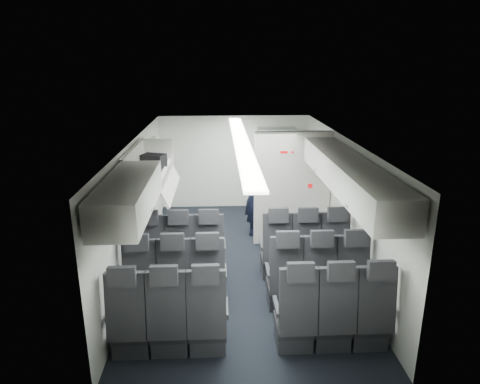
{
  "coord_description": "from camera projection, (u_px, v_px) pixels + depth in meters",
  "views": [
    {
      "loc": [
        -0.36,
        -6.69,
        3.34
      ],
      "look_at": [
        0.0,
        0.4,
        1.15
      ],
      "focal_mm": 32.0,
      "sensor_mm": 36.0,
      "label": 1
    }
  ],
  "objects": [
    {
      "name": "overhead_bin_right_front",
      "position": [
        332.0,
        160.0,
        6.67
      ],
      "size": [
        0.53,
        1.7,
        0.4
      ],
      "color": "silver",
      "rests_on": "cabin_shell"
    },
    {
      "name": "overhead_bin_right_rear",
      "position": [
        370.0,
        193.0,
        5.0
      ],
      "size": [
        0.53,
        1.8,
        0.4
      ],
      "color": "silver",
      "rests_on": "cabin_shell"
    },
    {
      "name": "flight_attendant",
      "position": [
        255.0,
        196.0,
        8.44
      ],
      "size": [
        0.48,
        0.63,
        1.57
      ],
      "primitive_type": "imported",
      "rotation": [
        0.0,
        0.0,
        1.38
      ],
      "color": "black",
      "rests_on": "ground"
    },
    {
      "name": "boarding_door",
      "position": [
        155.0,
        186.0,
        8.51
      ],
      "size": [
        0.12,
        1.27,
        1.86
      ],
      "color": "silver",
      "rests_on": "cabin_shell"
    },
    {
      "name": "overhead_bin_left_rear",
      "position": [
        128.0,
        196.0,
        4.87
      ],
      "size": [
        0.53,
        1.8,
        0.4
      ],
      "color": "silver",
      "rests_on": "cabin_shell"
    },
    {
      "name": "seat_row_front",
      "position": [
        243.0,
        254.0,
        6.76
      ],
      "size": [
        3.33,
        0.56,
        1.24
      ],
      "color": "#252528",
      "rests_on": "cabin_shell"
    },
    {
      "name": "papers",
      "position": [
        265.0,
        182.0,
        8.32
      ],
      "size": [
        0.18,
        0.12,
        0.14
      ],
      "primitive_type": "cube",
      "rotation": [
        0.0,
        0.0,
        0.52
      ],
      "color": "white",
      "rests_on": "flight_attendant"
    },
    {
      "name": "seat_row_mid",
      "position": [
        247.0,
        283.0,
        5.9
      ],
      "size": [
        3.33,
        0.56,
        1.24
      ],
      "color": "#252528",
      "rests_on": "cabin_shell"
    },
    {
      "name": "overhead_bin_left_front_open",
      "position": [
        149.0,
        169.0,
        6.57
      ],
      "size": [
        0.64,
        1.7,
        0.72
      ],
      "color": "#9E9E93",
      "rests_on": "cabin_shell"
    },
    {
      "name": "cabin_shell",
      "position": [
        241.0,
        201.0,
        7.06
      ],
      "size": [
        3.41,
        6.01,
        2.16
      ],
      "color": "black",
      "rests_on": "ground"
    },
    {
      "name": "seat_row_rear",
      "position": [
        252.0,
        320.0,
        5.04
      ],
      "size": [
        3.33,
        0.56,
        1.24
      ],
      "color": "#252528",
      "rests_on": "cabin_shell"
    },
    {
      "name": "bulkhead_partition",
      "position": [
        292.0,
        189.0,
        7.88
      ],
      "size": [
        1.4,
        0.15,
        2.13
      ],
      "color": "silver",
      "rests_on": "cabin_shell"
    },
    {
      "name": "galley_unit",
      "position": [
        276.0,
        170.0,
        9.75
      ],
      "size": [
        0.85,
        0.52,
        1.9
      ],
      "color": "#939399",
      "rests_on": "cabin_shell"
    },
    {
      "name": "carry_on_bag",
      "position": [
        154.0,
        161.0,
        6.77
      ],
      "size": [
        0.42,
        0.35,
        0.21
      ],
      "primitive_type": "cube",
      "rotation": [
        0.0,
        0.0,
        -0.34
      ],
      "color": "black",
      "rests_on": "overhead_bin_left_front_open"
    }
  ]
}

